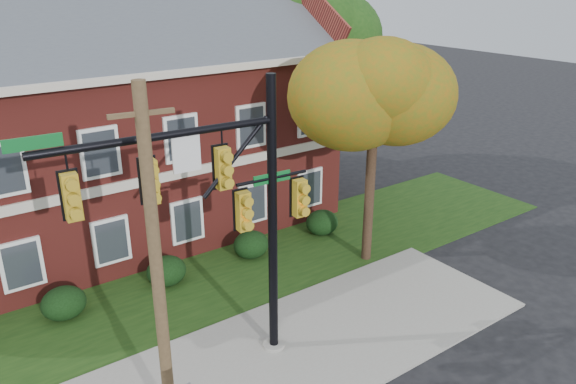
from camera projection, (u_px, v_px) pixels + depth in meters
ground at (333, 362)px, 15.85m from camera, size 120.00×120.00×0.00m
sidewalk at (311, 343)px, 16.59m from camera, size 14.00×5.00×0.08m
grass_strip at (227, 275)px, 20.37m from camera, size 30.00×6.00×0.04m
apartment_building at (101, 117)px, 21.97m from camera, size 18.80×8.80×9.74m
hedge_left at (64, 303)px, 17.73m from camera, size 1.40×1.26×1.05m
hedge_center at (166, 271)px, 19.63m from camera, size 1.40×1.26×1.05m
hedge_right at (251, 245)px, 21.53m from camera, size 1.40×1.26×1.05m
hedge_far_right at (322, 222)px, 23.44m from camera, size 1.40×1.26×1.05m
tree_near_right at (383, 85)px, 19.17m from camera, size 4.50×4.25×8.58m
tree_right_rear at (315, 19)px, 27.62m from camera, size 6.30×5.95×10.62m
tree_far_rear at (65, 4)px, 27.21m from camera, size 6.84×6.46×11.52m
traffic_signal at (222, 202)px, 13.91m from camera, size 7.17×0.84×8.01m
utility_pole at (157, 271)px, 12.11m from camera, size 1.30×0.32×8.38m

